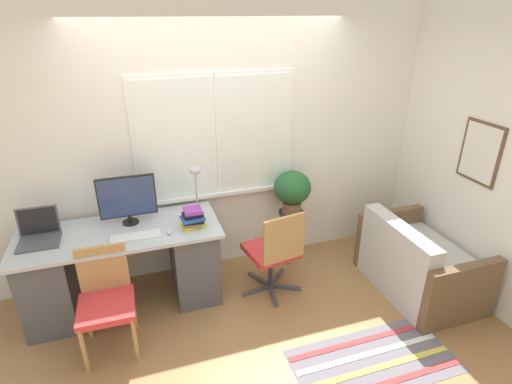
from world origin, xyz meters
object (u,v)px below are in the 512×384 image
mouse (169,232)px  keyboard (136,237)px  office_chair_swivel (275,251)px  plant_stand (291,217)px  laptop (39,235)px  monitor (127,198)px  couch_loveseat (417,265)px  potted_plant (292,189)px  desk_lamp (195,179)px  book_stack (193,218)px  desk_chair_wooden (106,298)px

mouse → keyboard: bearing=174.0°
office_chair_swivel → plant_stand: bearing=-136.4°
laptop → monitor: size_ratio=0.65×
office_chair_swivel → couch_loveseat: size_ratio=0.80×
couch_loveseat → potted_plant: 1.43m
monitor → desk_lamp: 0.63m
mouse → desk_lamp: (0.31, 0.32, 0.34)m
couch_loveseat → plant_stand: bearing=48.3°
laptop → office_chair_swivel: laptop is taller
keyboard → mouse: mouse is taller
monitor → couch_loveseat: (2.60, -0.79, -0.75)m
monitor → office_chair_swivel: bearing=-17.9°
office_chair_swivel → couch_loveseat: 1.41m
book_stack → potted_plant: (1.09, 0.32, -0.00)m
laptop → plant_stand: 2.39m
desk_chair_wooden → desk_lamp: bearing=36.2°
monitor → desk_lamp: size_ratio=1.06×
monitor → book_stack: bearing=-24.9°
mouse → plant_stand: bearing=16.4°
desk_chair_wooden → couch_loveseat: size_ratio=0.75×
couch_loveseat → potted_plant: bearing=48.3°
office_chair_swivel → keyboard: bearing=-15.0°
couch_loveseat → plant_stand: size_ratio=1.93×
mouse → potted_plant: size_ratio=0.14×
keyboard → desk_lamp: size_ratio=0.88×
keyboard → mouse: 0.28m
couch_loveseat → plant_stand: couch_loveseat is taller
keyboard → couch_loveseat: keyboard is taller
desk_lamp → plant_stand: desk_lamp is taller
office_chair_swivel → book_stack: bearing=-21.6°
office_chair_swivel → laptop: bearing=-18.3°
laptop → office_chair_swivel: (2.00, -0.32, -0.36)m
desk_chair_wooden → potted_plant: 2.04m
office_chair_swivel → potted_plant: 0.72m
book_stack → monitor: bearing=155.1°
book_stack → plant_stand: bearing=16.5°
keyboard → desk_chair_wooden: (-0.28, -0.33, -0.33)m
book_stack → desk_chair_wooden: (-0.79, -0.36, -0.40)m
laptop → monitor: bearing=6.6°
monitor → potted_plant: size_ratio=1.09×
book_stack → couch_loveseat: bearing=-14.8°
potted_plant → book_stack: bearing=-163.5°
desk_lamp → book_stack: size_ratio=2.11×
keyboard → mouse: size_ratio=6.49×
keyboard → couch_loveseat: (2.57, -0.51, -0.51)m
monitor → couch_loveseat: 2.82m
couch_loveseat → desk_chair_wooden: bearing=86.4°
desk_lamp → book_stack: bearing=-108.3°
desk_chair_wooden → mouse: bearing=28.7°
laptop → potted_plant: size_ratio=0.71×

